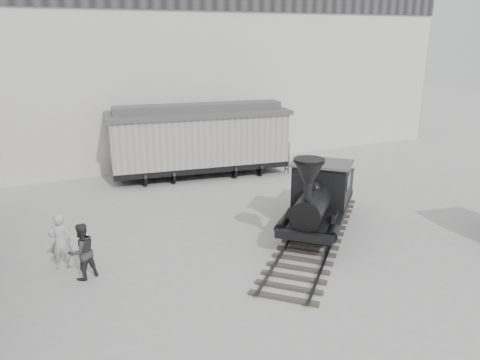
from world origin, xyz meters
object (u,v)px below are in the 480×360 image
visitor_a (60,241)px  visitor_b (82,251)px  locomotive (319,201)px  boxcar (199,139)px

visitor_a → visitor_b: 1.06m
locomotive → visitor_a: locomotive is taller
visitor_b → boxcar: bearing=-151.3°
boxcar → visitor_b: boxcar is taller
visitor_a → visitor_b: size_ratio=1.03×
locomotive → visitor_b: size_ratio=4.50×
boxcar → visitor_a: (-7.25, -7.50, -1.02)m
visitor_a → boxcar: bearing=-132.0°
visitor_a → visitor_b: (0.50, -0.93, -0.03)m
boxcar → visitor_b: (-6.75, -8.43, -1.05)m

